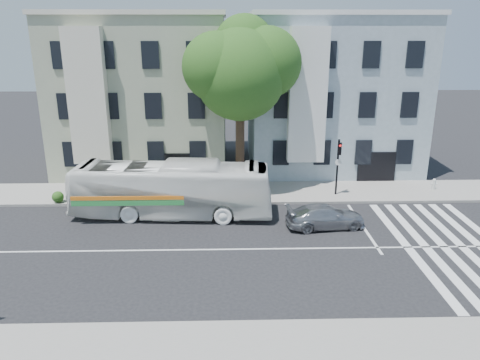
{
  "coord_description": "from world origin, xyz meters",
  "views": [
    {
      "loc": [
        -0.76,
        -20.5,
        10.24
      ],
      "look_at": [
        -0.13,
        3.49,
        2.4
      ],
      "focal_mm": 35.0,
      "sensor_mm": 36.0,
      "label": 1
    }
  ],
  "objects_px": {
    "bus": "(172,189)",
    "traffic_signal": "(338,160)",
    "sedan": "(325,216)",
    "fire_hydrant": "(434,184)"
  },
  "relations": [
    {
      "from": "sedan",
      "to": "traffic_signal",
      "type": "bearing_deg",
      "value": -26.15
    },
    {
      "from": "sedan",
      "to": "fire_hydrant",
      "type": "bearing_deg",
      "value": -62.85
    },
    {
      "from": "bus",
      "to": "fire_hydrant",
      "type": "height_order",
      "value": "bus"
    },
    {
      "from": "bus",
      "to": "sedan",
      "type": "xyz_separation_m",
      "value": [
        8.38,
        -1.86,
        -0.96
      ]
    },
    {
      "from": "fire_hydrant",
      "to": "bus",
      "type": "bearing_deg",
      "value": -167.4
    },
    {
      "from": "sedan",
      "to": "fire_hydrant",
      "type": "relative_size",
      "value": 5.92
    },
    {
      "from": "traffic_signal",
      "to": "fire_hydrant",
      "type": "relative_size",
      "value": 5.2
    },
    {
      "from": "bus",
      "to": "traffic_signal",
      "type": "distance_m",
      "value": 10.43
    },
    {
      "from": "sedan",
      "to": "traffic_signal",
      "type": "relative_size",
      "value": 1.14
    },
    {
      "from": "sedan",
      "to": "fire_hydrant",
      "type": "xyz_separation_m",
      "value": [
        8.26,
        5.58,
        -0.1
      ]
    }
  ]
}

